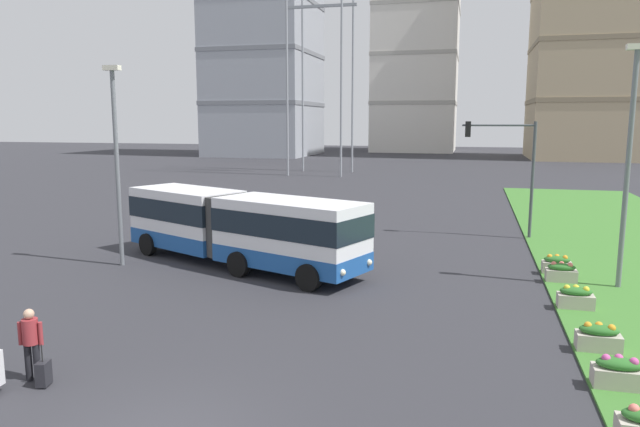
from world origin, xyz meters
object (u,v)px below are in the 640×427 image
object	(u,v)px
flower_planter_3	(576,297)
streetlight_left	(117,157)
car_silver_hatch	(261,213)
flower_planter_1	(619,372)
articulated_bus	(238,227)
rolling_suitcase	(43,373)
flower_planter_5	(557,264)
apartment_tower_west	(264,30)
flower_planter_2	(599,337)
traffic_light_far_right	(509,159)
flower_planter_4	(561,272)
streetlight_median	(629,158)
apartment_tower_westcentre	(418,11)
pedestrian_crossing	(31,340)

from	to	relation	value
flower_planter_3	streetlight_left	xyz separation A→B (m)	(-17.49, 1.52, 4.12)
car_silver_hatch	streetlight_left	world-z (taller)	streetlight_left
flower_planter_1	articulated_bus	bearing A→B (deg)	146.01
rolling_suitcase	flower_planter_5	bearing A→B (deg)	46.67
apartment_tower_west	flower_planter_2	bearing A→B (deg)	-64.63
car_silver_hatch	traffic_light_far_right	xyz separation A→B (m)	(13.46, 0.03, 3.35)
flower_planter_1	flower_planter_5	xyz separation A→B (m)	(0.00, 10.32, 0.00)
rolling_suitcase	flower_planter_4	world-z (taller)	rolling_suitcase
streetlight_median	apartment_tower_westcentre	xyz separation A→B (m)	(-16.70, 95.48, 22.13)
flower_planter_1	apartment_tower_westcentre	size ratio (longest dim) A/B	0.02
streetlight_median	flower_planter_3	bearing A→B (deg)	-122.60
flower_planter_4	apartment_tower_west	size ratio (longest dim) A/B	0.03
flower_planter_5	traffic_light_far_right	bearing A→B (deg)	102.21
rolling_suitcase	apartment_tower_west	distance (m)	93.81
pedestrian_crossing	flower_planter_2	bearing A→B (deg)	21.38
flower_planter_4	streetlight_median	world-z (taller)	streetlight_median
flower_planter_1	rolling_suitcase	bearing A→B (deg)	-166.15
articulated_bus	apartment_tower_westcentre	xyz separation A→B (m)	(-2.08, 95.70, 25.22)
apartment_tower_west	articulated_bus	bearing A→B (deg)	-70.90
flower_planter_4	traffic_light_far_right	size ratio (longest dim) A/B	0.18
pedestrian_crossing	rolling_suitcase	distance (m)	0.85
flower_planter_5	traffic_light_far_right	distance (m)	8.29
traffic_light_far_right	flower_planter_5	bearing A→B (deg)	-77.79
articulated_bus	traffic_light_far_right	world-z (taller)	traffic_light_far_right
flower_planter_5	traffic_light_far_right	size ratio (longest dim) A/B	0.18
flower_planter_5	apartment_tower_westcentre	world-z (taller)	apartment_tower_westcentre
flower_planter_4	flower_planter_5	bearing A→B (deg)	90.00
flower_planter_4	apartment_tower_westcentre	xyz separation A→B (m)	(-14.80, 95.21, 26.45)
car_silver_hatch	flower_planter_3	distance (m)	19.06
streetlight_left	flower_planter_1	bearing A→B (deg)	-22.80
rolling_suitcase	articulated_bus	bearing A→B (deg)	90.21
apartment_tower_westcentre	flower_planter_4	bearing A→B (deg)	-81.16
articulated_bus	rolling_suitcase	bearing A→B (deg)	-89.79
flower_planter_1	streetlight_left	xyz separation A→B (m)	(-17.49, 7.35, 4.12)
flower_planter_4	streetlight_median	bearing A→B (deg)	-8.14
car_silver_hatch	apartment_tower_westcentre	distance (m)	90.58
articulated_bus	flower_planter_4	world-z (taller)	articulated_bus
streetlight_median	apartment_tower_westcentre	size ratio (longest dim) A/B	0.16
rolling_suitcase	flower_planter_3	distance (m)	15.53
car_silver_hatch	rolling_suitcase	size ratio (longest dim) A/B	4.69
car_silver_hatch	apartment_tower_west	bearing A→B (deg)	109.71
flower_planter_3	flower_planter_5	world-z (taller)	same
flower_planter_5	streetlight_left	world-z (taller)	streetlight_left
flower_planter_2	flower_planter_4	size ratio (longest dim) A/B	1.00
rolling_suitcase	apartment_tower_westcentre	xyz separation A→B (m)	(-2.12, 107.41, 26.56)
articulated_bus	flower_planter_2	xyz separation A→B (m)	(12.73, -6.37, -1.23)
rolling_suitcase	streetlight_left	bearing A→B (deg)	114.65
rolling_suitcase	flower_planter_1	bearing A→B (deg)	13.85
flower_planter_4	flower_planter_5	world-z (taller)	same
streetlight_left	flower_planter_2	bearing A→B (deg)	-16.37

